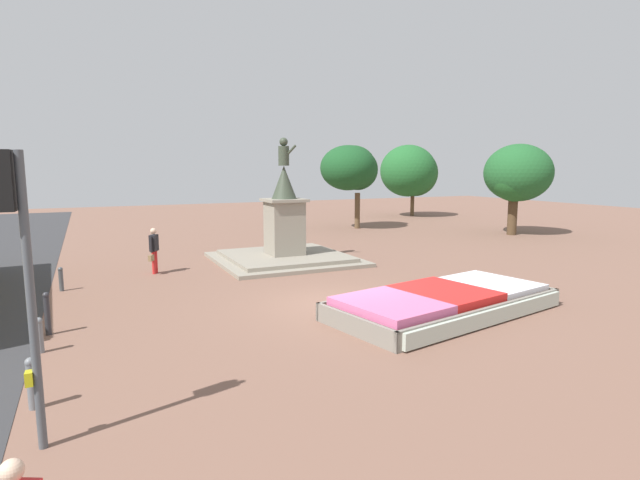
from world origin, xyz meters
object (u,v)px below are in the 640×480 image
at_px(traffic_light_near_crossing, 18,251).
at_px(flower_planter, 444,302).
at_px(pedestrian_with_handbag, 154,248).
at_px(statue_monument, 285,239).
at_px(kerb_bollard_south, 32,382).
at_px(kerb_bollard_mid_a, 40,334).
at_px(kerb_bollard_north, 61,278).
at_px(kerb_bollard_mid_b, 47,313).

bearing_deg(traffic_light_near_crossing, flower_planter, 16.77).
xyz_separation_m(traffic_light_near_crossing, pedestrian_with_handbag, (3.03, 11.61, -1.87)).
xyz_separation_m(flower_planter, statue_monument, (-1.16, 9.04, 0.67)).
height_order(traffic_light_near_crossing, pedestrian_with_handbag, traffic_light_near_crossing).
bearing_deg(kerb_bollard_south, statue_monument, 51.13).
distance_m(kerb_bollard_mid_a, kerb_bollard_north, 5.89).
xyz_separation_m(kerb_bollard_mid_a, kerb_bollard_mid_b, (0.08, 1.24, 0.13)).
bearing_deg(kerb_bollard_mid_b, statue_monument, 37.25).
distance_m(statue_monument, pedestrian_with_handbag, 5.33).
bearing_deg(statue_monument, kerb_bollard_south, -128.87).
bearing_deg(kerb_bollard_north, statue_monument, 12.20).
height_order(statue_monument, kerb_bollard_mid_b, statue_monument).
xyz_separation_m(flower_planter, kerb_bollard_north, (-9.55, 7.22, 0.11)).
bearing_deg(traffic_light_near_crossing, kerb_bollard_mid_b, 91.45).
distance_m(traffic_light_near_crossing, pedestrian_with_handbag, 12.15).
relative_size(kerb_bollard_south, kerb_bollard_mid_b, 0.85).
bearing_deg(pedestrian_with_handbag, flower_planter, -53.41).
xyz_separation_m(statue_monument, kerb_bollard_mid_a, (-8.58, -7.71, -0.55)).
bearing_deg(kerb_bollard_north, kerb_bollard_mid_a, -91.81).
xyz_separation_m(traffic_light_near_crossing, kerb_bollard_north, (-0.03, 10.09, -2.43)).
height_order(statue_monument, kerb_bollard_south, statue_monument).
distance_m(flower_planter, traffic_light_near_crossing, 10.27).
height_order(statue_monument, pedestrian_with_handbag, statue_monument).
xyz_separation_m(statue_monument, kerb_bollard_north, (-8.39, -1.81, -0.55)).
height_order(kerb_bollard_south, kerb_bollard_north, kerb_bollard_south).
height_order(flower_planter, traffic_light_near_crossing, traffic_light_near_crossing).
relative_size(traffic_light_near_crossing, kerb_bollard_mid_b, 4.01).
xyz_separation_m(statue_monument, kerb_bollard_mid_b, (-8.50, -6.46, -0.42)).
bearing_deg(kerb_bollard_mid_a, traffic_light_near_crossing, -87.08).
xyz_separation_m(statue_monument, traffic_light_near_crossing, (-8.36, -11.91, 1.87)).
distance_m(flower_planter, kerb_bollard_south, 9.77).
distance_m(statue_monument, kerb_bollard_mid_a, 11.54).
xyz_separation_m(statue_monument, kerb_bollard_south, (-8.49, -10.53, -0.50)).
relative_size(kerb_bollard_south, kerb_bollard_mid_a, 1.13).
distance_m(flower_planter, kerb_bollard_mid_a, 9.83).
xyz_separation_m(kerb_bollard_south, kerb_bollard_north, (0.10, 8.72, -0.05)).
bearing_deg(traffic_light_near_crossing, pedestrian_with_handbag, 75.35).
height_order(statue_monument, traffic_light_near_crossing, statue_monument).
bearing_deg(kerb_bollard_mid_a, kerb_bollard_north, 88.19).
xyz_separation_m(flower_planter, traffic_light_near_crossing, (-9.52, -2.87, 2.54)).
xyz_separation_m(pedestrian_with_handbag, kerb_bollard_north, (-3.06, -1.52, -0.56)).
height_order(kerb_bollard_south, kerb_bollard_mid_b, kerb_bollard_mid_b).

